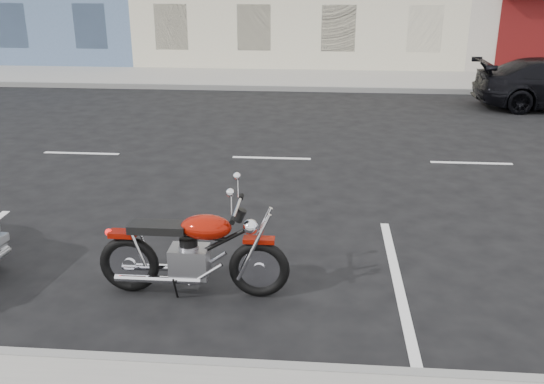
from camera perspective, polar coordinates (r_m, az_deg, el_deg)
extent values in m
plane|color=black|center=(12.39, 9.22, 2.93)|extent=(120.00, 120.00, 0.00)
cube|color=gray|center=(21.18, -6.28, 10.63)|extent=(80.00, 3.40, 0.15)
cube|color=gray|center=(19.54, -7.21, 9.76)|extent=(80.00, 0.12, 0.16)
torus|color=black|center=(7.15, 5.29, -7.58)|extent=(0.72, 0.12, 0.72)
torus|color=black|center=(7.28, -7.15, -7.09)|extent=(0.72, 0.12, 0.72)
cube|color=#8E1005|center=(6.98, 5.39, -4.86)|extent=(0.37, 0.14, 0.05)
cube|color=#8E1005|center=(7.11, -7.64, -4.24)|extent=(0.32, 0.17, 0.06)
cube|color=gray|center=(7.15, -1.39, -6.91)|extent=(0.45, 0.32, 0.37)
ellipsoid|color=#8E1005|center=(6.93, 0.35, -3.66)|extent=(0.60, 0.37, 0.29)
cube|color=black|center=(7.00, -4.31, -3.66)|extent=(0.67, 0.28, 0.10)
cylinder|color=silver|center=(6.82, 3.42, -1.87)|extent=(0.04, 0.75, 0.04)
sphere|color=silver|center=(6.91, 4.63, -3.63)|extent=(0.18, 0.18, 0.18)
cylinder|color=silver|center=(7.14, -4.36, -8.56)|extent=(1.02, 0.09, 0.09)
cylinder|color=silver|center=(7.40, -4.01, -7.43)|extent=(1.02, 0.09, 0.09)
cylinder|color=silver|center=(7.00, 4.93, -5.24)|extent=(0.41, 0.05, 0.85)
cylinder|color=black|center=(7.04, 0.52, -5.66)|extent=(0.86, 0.06, 0.53)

